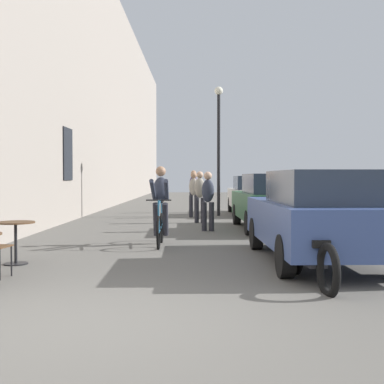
# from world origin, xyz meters

# --- Properties ---
(ground_plane) EXTENTS (88.00, 88.00, 0.00)m
(ground_plane) POSITION_xyz_m (0.00, 0.00, 0.00)
(ground_plane) COLOR #5B5954
(building_facade_left) EXTENTS (0.54, 68.00, 11.15)m
(building_facade_left) POSITION_xyz_m (-3.45, 14.00, 5.57)
(building_facade_left) COLOR gray
(building_facade_left) RESTS_ON ground_plane
(cafe_table_mid) EXTENTS (0.64, 0.64, 0.72)m
(cafe_table_mid) POSITION_xyz_m (-2.05, 3.43, 0.52)
(cafe_table_mid) COLOR black
(cafe_table_mid) RESTS_ON ground_plane
(cyclist_on_bicycle) EXTENTS (0.52, 1.76, 1.74)m
(cyclist_on_bicycle) POSITION_xyz_m (0.23, 5.92, 0.81)
(cyclist_on_bicycle) COLOR black
(cyclist_on_bicycle) RESTS_ON ground_plane
(pedestrian_near) EXTENTS (0.35, 0.26, 1.62)m
(pedestrian_near) POSITION_xyz_m (1.32, 8.73, 0.91)
(pedestrian_near) COLOR #26262D
(pedestrian_near) RESTS_ON ground_plane
(pedestrian_mid) EXTENTS (0.35, 0.26, 1.66)m
(pedestrian_mid) POSITION_xyz_m (1.11, 11.21, 0.93)
(pedestrian_mid) COLOR #26262D
(pedestrian_mid) RESTS_ON ground_plane
(pedestrian_far) EXTENTS (0.37, 0.29, 1.65)m
(pedestrian_far) POSITION_xyz_m (0.90, 13.40, 0.93)
(pedestrian_far) COLOR #26262D
(pedestrian_far) RESTS_ON ground_plane
(pedestrian_furthest) EXTENTS (0.37, 0.28, 1.75)m
(pedestrian_furthest) POSITION_xyz_m (0.88, 16.00, 0.99)
(pedestrian_furthest) COLOR #26262D
(pedestrian_furthest) RESTS_ON ground_plane
(street_lamp) EXTENTS (0.32, 0.32, 4.90)m
(street_lamp) POSITION_xyz_m (1.85, 14.18, 3.11)
(street_lamp) COLOR black
(street_lamp) RESTS_ON ground_plane
(parked_car_nearest) EXTENTS (1.97, 4.49, 1.58)m
(parked_car_nearest) POSITION_xyz_m (3.10, 3.66, 0.82)
(parked_car_nearest) COLOR #384C84
(parked_car_nearest) RESTS_ON ground_plane
(parked_car_second) EXTENTS (1.96, 4.44, 1.56)m
(parked_car_second) POSITION_xyz_m (3.13, 9.09, 0.81)
(parked_car_second) COLOR #23512D
(parked_car_second) RESTS_ON ground_plane
(parked_car_third) EXTENTS (1.82, 4.27, 1.52)m
(parked_car_third) POSITION_xyz_m (3.25, 14.86, 0.79)
(parked_car_third) COLOR beige
(parked_car_third) RESTS_ON ground_plane
(parked_motorcycle) EXTENTS (0.62, 2.14, 0.92)m
(parked_motorcycle) POSITION_xyz_m (2.59, 1.98, 0.40)
(parked_motorcycle) COLOR black
(parked_motorcycle) RESTS_ON ground_plane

